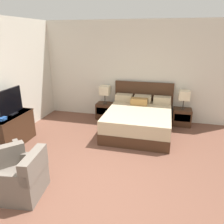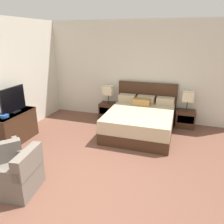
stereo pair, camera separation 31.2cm
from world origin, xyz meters
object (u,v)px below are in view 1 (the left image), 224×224
book_blue_cover (1,118)px  nightstand_left (105,111)px  nightstand_right (182,117)px  armchair_by_window (3,166)px  table_lamp_left (105,90)px  dresser (12,129)px  bed (139,120)px  table_lamp_right (184,95)px  book_red_cover (1,119)px  armchair_companion (23,179)px  tv (10,102)px

book_blue_cover → nightstand_left: bearing=57.0°
nightstand_right → armchair_by_window: bearing=-133.1°
table_lamp_left → dresser: (-1.63, -2.18, -0.50)m
nightstand_left → book_blue_cover: size_ratio=2.69×
bed → armchair_by_window: bearing=-127.2°
nightstand_left → table_lamp_right: bearing=0.0°
book_red_cover → armchair_by_window: bearing=-51.6°
bed → book_blue_cover: (-2.75, -1.76, 0.44)m
bed → dresser: 3.13m
table_lamp_right → armchair_companion: size_ratio=0.69×
bed → tv: (-2.76, -1.38, 0.69)m
table_lamp_right → tv: bearing=-151.7°
bed → tv: bearing=-153.4°
tv → book_red_cover: tv is taller
armchair_by_window → armchair_companion: same height
table_lamp_left → armchair_by_window: 3.56m
tv → armchair_companion: size_ratio=0.97×
table_lamp_right → book_blue_cover: bearing=-147.5°
armchair_by_window → armchair_companion: 0.62m
nightstand_right → tv: size_ratio=0.67×
bed → table_lamp_right: bed is taller
dresser → tv: (0.00, 0.08, 0.64)m
table_lamp_left → armchair_by_window: size_ratio=0.55×
nightstand_right → armchair_by_window: armchair_by_window is taller
table_lamp_left → book_red_cover: bearing=-123.1°
nightstand_left → tv: (-1.62, -2.10, 0.78)m
table_lamp_left → book_red_cover: size_ratio=2.53×
table_lamp_left → nightstand_left: bearing=-90.0°
tv → armchair_by_window: bearing=-60.4°
table_lamp_left → table_lamp_right: size_ratio=1.00×
dresser → nightstand_left: bearing=53.2°
book_blue_cover → armchair_by_window: book_blue_cover is taller
nightstand_right → book_red_cover: size_ratio=2.41×
nightstand_left → dresser: bearing=-126.8°
table_lamp_right → book_red_cover: bearing=-147.5°
tv → book_red_cover: 0.47m
armchair_by_window → book_red_cover: bearing=128.4°
bed → tv: size_ratio=2.65×
nightstand_right → armchair_companion: bearing=-125.6°
table_lamp_right → tv: size_ratio=0.70×
table_lamp_left → book_blue_cover: size_ratio=2.82×
bed → table_lamp_left: size_ratio=3.77×
table_lamp_left → armchair_by_window: (-0.89, -3.39, -0.60)m
nightstand_left → armchair_by_window: bearing=-104.7°
table_lamp_right → armchair_by_window: table_lamp_right is taller
armchair_companion → tv: bearing=130.1°
tv → dresser: bearing=-91.9°
nightstand_right → table_lamp_right: (0.00, 0.00, 0.64)m
bed → tv: 3.16m
tv → armchair_by_window: tv is taller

